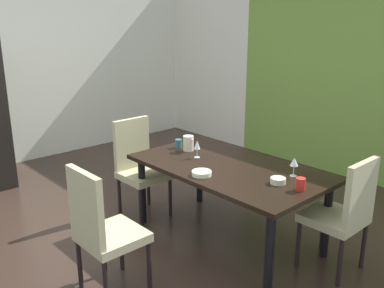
{
  "coord_description": "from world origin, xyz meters",
  "views": [
    {
      "loc": [
        3.19,
        -2.11,
        2.04
      ],
      "look_at": [
        0.29,
        0.54,
        0.85
      ],
      "focal_mm": 40.0,
      "sensor_mm": 36.0,
      "label": 1
    }
  ],
  "objects_px": {
    "wine_glass_near_shelf": "(197,145)",
    "serving_bowl_center": "(278,181)",
    "serving_bowl_north": "(202,173)",
    "cup_right": "(300,184)",
    "chair_left_near": "(139,164)",
    "dining_table": "(228,174)",
    "cup_east": "(178,144)",
    "wine_glass_rear": "(294,163)",
    "chair_right_far": "(344,211)",
    "pitcher_front": "(188,143)",
    "chair_head_near": "(102,228)"
  },
  "relations": [
    {
      "from": "chair_right_far",
      "to": "serving_bowl_center",
      "type": "bearing_deg",
      "value": 123.87
    },
    {
      "from": "chair_left_near",
      "to": "serving_bowl_north",
      "type": "bearing_deg",
      "value": 86.46
    },
    {
      "from": "wine_glass_rear",
      "to": "chair_right_far",
      "type": "bearing_deg",
      "value": 7.82
    },
    {
      "from": "chair_left_near",
      "to": "cup_east",
      "type": "distance_m",
      "value": 0.47
    },
    {
      "from": "chair_left_near",
      "to": "chair_right_far",
      "type": "relative_size",
      "value": 1.03
    },
    {
      "from": "dining_table",
      "to": "chair_right_far",
      "type": "distance_m",
      "value": 1.04
    },
    {
      "from": "chair_head_near",
      "to": "cup_right",
      "type": "bearing_deg",
      "value": 58.54
    },
    {
      "from": "dining_table",
      "to": "chair_right_far",
      "type": "bearing_deg",
      "value": 15.76
    },
    {
      "from": "dining_table",
      "to": "serving_bowl_north",
      "type": "distance_m",
      "value": 0.36
    },
    {
      "from": "serving_bowl_north",
      "to": "cup_east",
      "type": "height_order",
      "value": "cup_east"
    },
    {
      "from": "dining_table",
      "to": "cup_east",
      "type": "relative_size",
      "value": 20.04
    },
    {
      "from": "chair_left_near",
      "to": "wine_glass_near_shelf",
      "type": "height_order",
      "value": "chair_left_near"
    },
    {
      "from": "dining_table",
      "to": "wine_glass_near_shelf",
      "type": "distance_m",
      "value": 0.42
    },
    {
      "from": "chair_left_near",
      "to": "cup_right",
      "type": "relative_size",
      "value": 10.24
    },
    {
      "from": "chair_right_far",
      "to": "cup_east",
      "type": "relative_size",
      "value": 11.06
    },
    {
      "from": "wine_glass_rear",
      "to": "wine_glass_near_shelf",
      "type": "bearing_deg",
      "value": -163.65
    },
    {
      "from": "wine_glass_rear",
      "to": "serving_bowl_center",
      "type": "xyz_separation_m",
      "value": [
        0.01,
        -0.23,
        -0.1
      ]
    },
    {
      "from": "serving_bowl_center",
      "to": "serving_bowl_north",
      "type": "bearing_deg",
      "value": -148.89
    },
    {
      "from": "dining_table",
      "to": "cup_right",
      "type": "distance_m",
      "value": 0.77
    },
    {
      "from": "chair_head_near",
      "to": "serving_bowl_north",
      "type": "distance_m",
      "value": 0.98
    },
    {
      "from": "chair_left_near",
      "to": "pitcher_front",
      "type": "bearing_deg",
      "value": 127.59
    },
    {
      "from": "cup_east",
      "to": "chair_right_far",
      "type": "bearing_deg",
      "value": 8.42
    },
    {
      "from": "wine_glass_rear",
      "to": "wine_glass_near_shelf",
      "type": "xyz_separation_m",
      "value": [
        -0.91,
        -0.27,
        0.0
      ]
    },
    {
      "from": "dining_table",
      "to": "cup_east",
      "type": "xyz_separation_m",
      "value": [
        -0.72,
        0.03,
        0.12
      ]
    },
    {
      "from": "wine_glass_near_shelf",
      "to": "pitcher_front",
      "type": "distance_m",
      "value": 0.24
    },
    {
      "from": "serving_bowl_north",
      "to": "wine_glass_rear",
      "type": "bearing_deg",
      "value": 46.51
    },
    {
      "from": "wine_glass_near_shelf",
      "to": "cup_right",
      "type": "relative_size",
      "value": 1.7
    },
    {
      "from": "wine_glass_near_shelf",
      "to": "serving_bowl_north",
      "type": "height_order",
      "value": "wine_glass_near_shelf"
    },
    {
      "from": "chair_right_far",
      "to": "chair_head_near",
      "type": "bearing_deg",
      "value": 146.73
    },
    {
      "from": "cup_east",
      "to": "chair_head_near",
      "type": "bearing_deg",
      "value": -62.72
    },
    {
      "from": "serving_bowl_center",
      "to": "serving_bowl_north",
      "type": "height_order",
      "value": "serving_bowl_center"
    },
    {
      "from": "chair_head_near",
      "to": "chair_right_far",
      "type": "distance_m",
      "value": 1.89
    },
    {
      "from": "wine_glass_rear",
      "to": "cup_east",
      "type": "distance_m",
      "value": 1.29
    },
    {
      "from": "serving_bowl_north",
      "to": "cup_right",
      "type": "xyz_separation_m",
      "value": [
        0.75,
        0.35,
        0.03
      ]
    },
    {
      "from": "serving_bowl_north",
      "to": "wine_glass_near_shelf",
      "type": "bearing_deg",
      "value": 141.65
    },
    {
      "from": "serving_bowl_center",
      "to": "cup_right",
      "type": "relative_size",
      "value": 1.26
    },
    {
      "from": "chair_head_near",
      "to": "wine_glass_rear",
      "type": "bearing_deg",
      "value": 68.96
    },
    {
      "from": "dining_table",
      "to": "chair_right_far",
      "type": "height_order",
      "value": "chair_right_far"
    },
    {
      "from": "chair_head_near",
      "to": "cup_right",
      "type": "xyz_separation_m",
      "value": [
        0.8,
        1.3,
        0.22
      ]
    },
    {
      "from": "serving_bowl_north",
      "to": "cup_right",
      "type": "height_order",
      "value": "cup_right"
    },
    {
      "from": "serving_bowl_center",
      "to": "pitcher_front",
      "type": "height_order",
      "value": "pitcher_front"
    },
    {
      "from": "cup_right",
      "to": "pitcher_front",
      "type": "xyz_separation_m",
      "value": [
        -1.34,
        0.04,
        0.03
      ]
    },
    {
      "from": "chair_left_near",
      "to": "wine_glass_near_shelf",
      "type": "bearing_deg",
      "value": 110.21
    },
    {
      "from": "wine_glass_rear",
      "to": "serving_bowl_north",
      "type": "bearing_deg",
      "value": -133.49
    },
    {
      "from": "wine_glass_near_shelf",
      "to": "serving_bowl_north",
      "type": "xyz_separation_m",
      "value": [
        0.38,
        -0.3,
        -0.1
      ]
    },
    {
      "from": "dining_table",
      "to": "cup_right",
      "type": "bearing_deg",
      "value": 0.21
    },
    {
      "from": "wine_glass_near_shelf",
      "to": "serving_bowl_center",
      "type": "height_order",
      "value": "wine_glass_near_shelf"
    },
    {
      "from": "chair_left_near",
      "to": "serving_bowl_center",
      "type": "relative_size",
      "value": 8.15
    },
    {
      "from": "wine_glass_rear",
      "to": "serving_bowl_center",
      "type": "distance_m",
      "value": 0.25
    },
    {
      "from": "chair_left_near",
      "to": "wine_glass_rear",
      "type": "bearing_deg",
      "value": 107.96
    }
  ]
}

